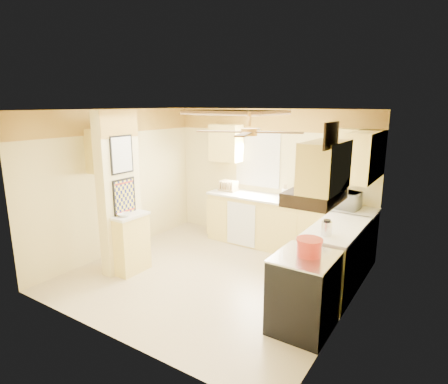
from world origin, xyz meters
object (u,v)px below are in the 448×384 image
Objects in this scene: stove at (304,292)px; dutch_oven at (309,247)px; bowl at (124,215)px; microwave at (343,200)px; kettle at (327,228)px.

dutch_oven is at bearing 40.35° from stove.
stove is at bearing 2.29° from bowl.
microwave is 1.42m from kettle.
stove is 2.86m from bowl.
bowl is (-2.81, -0.11, 0.50)m from stove.
stove is 4.93× the size of bowl.
dutch_oven is (0.22, -2.10, -0.07)m from microwave.
microwave is at bearing 95.88° from dutch_oven.
kettle is at bearing 92.26° from dutch_oven.
stove is at bearing -90.07° from kettle.
bowl is 0.89× the size of kettle.
stove is 1.79× the size of microwave.
stove is 0.56m from dutch_oven.
dutch_oven is at bearing -87.74° from kettle.
dutch_oven reaches higher than stove.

